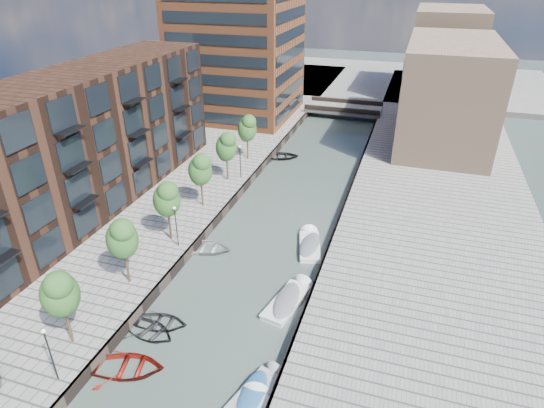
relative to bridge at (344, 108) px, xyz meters
The scene contains 29 objects.
water 32.03m from the bridge, 90.00° to the right, with size 300.00×300.00×0.00m, color #38473F.
quay_left 48.17m from the bridge, 138.37° to the right, with size 60.00×140.00×1.00m, color gray.
quay_right 35.79m from the bridge, 63.43° to the right, with size 20.00×140.00×1.00m, color gray.
quay_wall_left 32.59m from the bridge, 100.79° to the right, with size 0.25×140.00×1.00m, color #332823.
quay_wall_right 32.59m from the bridge, 79.21° to the right, with size 0.25×140.00×1.00m, color #332823.
far_closure 28.01m from the bridge, 90.00° to the left, with size 80.00×40.00×1.00m, color gray.
apartment_block 46.99m from the bridge, 115.46° to the right, with size 8.00×38.00×14.00m, color black.
tower 23.48m from the bridge, 157.62° to the right, with size 18.00×18.00×30.00m, color brown.
tan_block_near 19.99m from the bridge, 32.01° to the right, with size 12.00×25.00×14.00m, color #9A795E.
tan_block_far 23.87m from the bridge, 45.00° to the left, with size 12.00×20.00×16.00m, color #9A795E.
bridge is the anchor object (origin of this frame).
tree_1 61.71m from the bridge, 97.93° to the right, with size 2.50×2.50×5.95m.
tree_2 54.81m from the bridge, 98.95° to the right, with size 2.50×2.50×5.95m.
tree_3 47.92m from the bridge, 100.25° to the right, with size 2.50×2.50×5.95m.
tree_4 41.08m from the bridge, 102.00° to the right, with size 2.50×2.50×5.95m.
tree_5 34.30m from the bridge, 104.44° to the right, with size 2.50×2.50×5.95m.
tree_6 27.63m from the bridge, 108.10° to the right, with size 2.50×2.50×5.95m.
lamp_0 64.44m from the bridge, 96.42° to the right, with size 0.24×0.24×4.12m.
lamp_1 48.58m from the bridge, 98.53° to the right, with size 0.24×0.24×4.12m.
lamp_2 32.87m from the bridge, 102.68° to the right, with size 0.24×0.24×4.12m.
sloop_0 57.00m from the bridge, 94.15° to the right, with size 3.01×4.21×0.87m, color #242427.
sloop_1 58.05m from the bridge, 94.42° to the right, with size 3.09×4.33×0.90m, color black.
sloop_2 61.51m from the bridge, 93.74° to the right, with size 3.64×5.10×1.06m, color maroon.
sloop_3 46.90m from the bridge, 96.32° to the right, with size 3.57×4.99×1.03m, color #B2B2B0.
sloop_4 22.87m from the bridge, 102.76° to the right, with size 3.69×5.17×1.07m, color black.
motorboat_1 51.43m from the bridge, 85.03° to the right, with size 3.07×5.93×1.88m.
motorboat_3 60.74m from the bridge, 85.38° to the right, with size 3.02×5.17×1.63m.
motorboat_4 43.02m from the bridge, 84.54° to the right, with size 3.18×5.71×1.81m.
car 13.22m from the bridge, 30.94° to the right, with size 1.75×4.34×1.48m, color #A1A3A5.
Camera 1 is at (11.85, -7.08, 24.33)m, focal length 30.00 mm.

